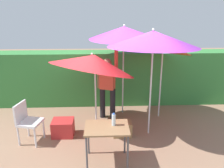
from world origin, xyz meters
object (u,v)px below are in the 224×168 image
at_px(chair_plastic, 27,120).
at_px(person_vendor, 107,84).
at_px(umbrella_orange, 153,39).
at_px(cooler_box, 63,128).
at_px(umbrella_navy, 93,62).
at_px(folding_table, 107,131).
at_px(umbrella_yellow, 124,33).
at_px(bottle_water, 114,120).
at_px(umbrella_rainbow, 162,47).
at_px(crate_cardboard, 122,129).

bearing_deg(chair_plastic, person_vendor, 31.46).
bearing_deg(umbrella_orange, cooler_box, -179.76).
distance_m(umbrella_navy, folding_table, 1.69).
height_order(umbrella_yellow, bottle_water, umbrella_yellow).
xyz_separation_m(umbrella_rainbow, crate_cardboard, (-1.04, -0.96, -1.72)).
bearing_deg(chair_plastic, umbrella_yellow, 31.95).
distance_m(umbrella_rainbow, umbrella_navy, 1.78).
height_order(cooler_box, crate_cardboard, cooler_box).
distance_m(cooler_box, crate_cardboard, 1.35).
height_order(umbrella_rainbow, cooler_box, umbrella_rainbow).
bearing_deg(crate_cardboard, umbrella_yellow, 84.69).
bearing_deg(umbrella_orange, umbrella_yellow, 113.84).
bearing_deg(umbrella_navy, cooler_box, -152.95).
height_order(umbrella_yellow, chair_plastic, umbrella_yellow).
distance_m(person_vendor, crate_cardboard, 1.23).
distance_m(person_vendor, chair_plastic, 2.09).
bearing_deg(folding_table, umbrella_yellow, 77.15).
bearing_deg(umbrella_yellow, person_vendor, -146.10).
bearing_deg(crate_cardboard, person_vendor, 109.03).
xyz_separation_m(person_vendor, bottle_water, (0.07, -1.77, -0.09)).
distance_m(umbrella_yellow, cooler_box, 2.73).
distance_m(umbrella_orange, umbrella_navy, 1.41).
xyz_separation_m(umbrella_rainbow, person_vendor, (-1.35, -0.05, -0.95)).
distance_m(chair_plastic, bottle_water, 1.97).
relative_size(umbrella_orange, umbrella_navy, 1.11).
bearing_deg(cooler_box, umbrella_yellow, 37.64).
bearing_deg(folding_table, umbrella_rainbow, 53.13).
xyz_separation_m(umbrella_orange, crate_cardboard, (-0.61, -0.08, -2.01)).
distance_m(umbrella_rainbow, folding_table, 2.66).
xyz_separation_m(umbrella_yellow, chair_plastic, (-2.17, -1.35, -1.69)).
bearing_deg(umbrella_yellow, chair_plastic, -148.05).
relative_size(umbrella_orange, umbrella_yellow, 1.00).
distance_m(umbrella_orange, bottle_water, 1.84).
bearing_deg(umbrella_rainbow, umbrella_orange, -116.01).
distance_m(umbrella_orange, person_vendor, 1.76).
height_order(umbrella_yellow, folding_table, umbrella_yellow).
relative_size(chair_plastic, crate_cardboard, 2.13).
relative_size(umbrella_rainbow, umbrella_navy, 1.04).
height_order(chair_plastic, folding_table, chair_plastic).
height_order(cooler_box, bottle_water, bottle_water).
xyz_separation_m(folding_table, bottle_water, (0.13, 0.06, 0.20)).
bearing_deg(folding_table, umbrella_navy, 101.14).
bearing_deg(umbrella_rainbow, crate_cardboard, -137.17).
bearing_deg(crate_cardboard, umbrella_rainbow, 42.83).
height_order(umbrella_navy, person_vendor, umbrella_navy).
relative_size(umbrella_yellow, umbrella_navy, 1.11).
relative_size(umbrella_rainbow, bottle_water, 9.34).
relative_size(person_vendor, chair_plastic, 2.11).
bearing_deg(person_vendor, umbrella_rainbow, 2.14).
height_order(person_vendor, cooler_box, person_vendor).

